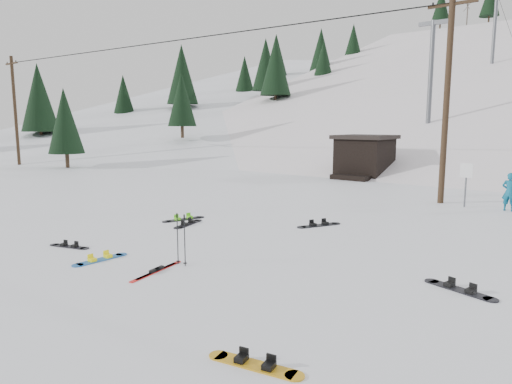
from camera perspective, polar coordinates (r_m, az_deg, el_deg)
The scene contains 19 objects.
ground at distance 11.01m, azimuth -11.41°, elevation -10.05°, with size 200.00×200.00×0.00m, color white.
ridge_left at distance 71.67m, azimuth -0.16°, elevation -3.10°, with size 34.00×85.00×38.00m, color white.
treeline_left at distance 62.90m, azimuth -3.34°, elevation 5.37°, with size 20.00×64.00×10.00m, color black, non-canonical shape.
utility_pole at distance 21.54m, azimuth 22.75°, elevation 11.10°, with size 2.00×0.26×9.00m.
utility_pole_left at distance 43.79m, azimuth -27.89°, elevation 9.15°, with size 2.00×0.26×9.00m.
trail_sign at distance 20.93m, azimuth 24.78°, elevation 1.71°, with size 0.50×0.09×1.85m.
lift_hut at distance 30.59m, azimuth 13.38°, elevation 4.36°, with size 3.40×4.10×2.75m.
lift_tower_near at distance 38.82m, azimuth 21.06°, elevation 14.47°, with size 2.20×0.36×8.00m.
lift_tower_mid at distance 58.92m, azimuth 27.71°, elevation 18.25°, with size 2.20×0.36×8.00m.
hero_snowboard at distance 12.51m, azimuth -18.89°, elevation -7.94°, with size 0.32×1.52×0.11m.
hero_skis at distance 11.22m, azimuth -12.32°, elevation -9.58°, with size 0.44×1.74×0.09m.
ski_poles at distance 11.47m, azimuth -9.35°, elevation -5.80°, with size 0.35×0.09×1.29m.
board_scatter_a at distance 14.11m, azimuth -22.31°, elevation -6.28°, with size 1.29×0.58×0.09m.
board_scatter_b at distance 16.08m, azimuth -8.48°, elevation -3.93°, with size 0.62×1.53×0.11m.
board_scatter_c at distance 16.89m, azimuth -9.04°, elevation -3.34°, with size 0.68×1.61×0.12m.
board_scatter_d at distance 10.70m, azimuth 24.11°, elevation -11.03°, with size 1.57×0.66×0.11m.
board_scatter_e at distance 7.06m, azimuth -0.14°, elevation -20.74°, with size 1.50×0.54×0.11m.
board_scatter_f at distance 15.86m, azimuth 7.89°, elevation -4.09°, with size 0.93×1.56×0.12m.
skier_teal at distance 20.86m, azimuth 29.11°, elevation 0.01°, with size 0.56×0.37×1.55m, color #0C5C7C.
Camera 1 is at (8.07, -6.63, 3.48)m, focal length 32.00 mm.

